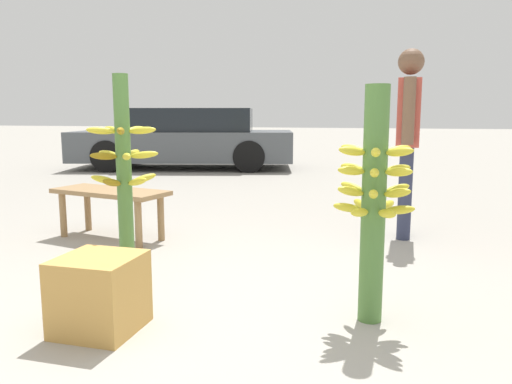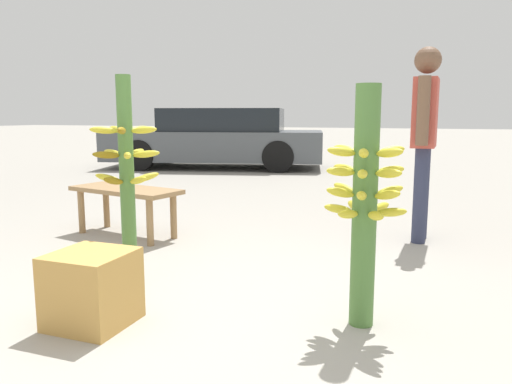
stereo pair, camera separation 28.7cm
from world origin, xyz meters
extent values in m
plane|color=#9E998E|center=(0.00, 0.00, 0.00)|extent=(80.00, 80.00, 0.00)
cylinder|color=#4C7A38|center=(-0.76, 0.47, 0.69)|extent=(0.10, 0.10, 1.38)
ellipsoid|color=gold|center=(-0.63, 0.49, 1.02)|extent=(0.19, 0.07, 0.06)
ellipsoid|color=gold|center=(-0.74, 0.60, 1.02)|extent=(0.08, 0.19, 0.06)
ellipsoid|color=gold|center=(-0.88, 0.53, 1.02)|extent=(0.18, 0.12, 0.06)
ellipsoid|color=gold|center=(-0.86, 0.38, 1.02)|extent=(0.16, 0.16, 0.06)
ellipsoid|color=olive|center=(-0.70, 0.35, 1.02)|extent=(0.12, 0.18, 0.06)
ellipsoid|color=gold|center=(-0.89, 0.50, 0.87)|extent=(0.19, 0.09, 0.06)
ellipsoid|color=olive|center=(-0.83, 0.36, 0.87)|extent=(0.14, 0.18, 0.06)
ellipsoid|color=gold|center=(-0.68, 0.36, 0.87)|extent=(0.15, 0.17, 0.06)
ellipsoid|color=gold|center=(-0.64, 0.51, 0.87)|extent=(0.19, 0.11, 0.06)
ellipsoid|color=gold|center=(-0.77, 0.60, 0.87)|extent=(0.05, 0.18, 0.06)
ellipsoid|color=gold|center=(-0.64, 0.42, 0.70)|extent=(0.19, 0.11, 0.08)
ellipsoid|color=gold|center=(-0.68, 0.57, 0.70)|extent=(0.15, 0.17, 0.08)
ellipsoid|color=gold|center=(-0.83, 0.58, 0.70)|extent=(0.13, 0.18, 0.08)
ellipsoid|color=gold|center=(-0.89, 0.44, 0.70)|extent=(0.19, 0.09, 0.08)
ellipsoid|color=olive|center=(-0.77, 0.34, 0.70)|extent=(0.06, 0.19, 0.08)
cylinder|color=#4C7A38|center=(0.82, 0.31, 0.64)|extent=(0.13, 0.13, 1.28)
ellipsoid|color=gold|center=(0.94, 0.24, 0.94)|extent=(0.16, 0.11, 0.07)
ellipsoid|color=gold|center=(0.93, 0.38, 0.94)|extent=(0.16, 0.12, 0.07)
ellipsoid|color=gold|center=(0.81, 0.44, 0.94)|extent=(0.05, 0.16, 0.07)
ellipsoid|color=gold|center=(0.70, 0.37, 0.94)|extent=(0.16, 0.11, 0.07)
ellipsoid|color=gold|center=(0.70, 0.23, 0.94)|extent=(0.16, 0.12, 0.07)
ellipsoid|color=gold|center=(0.82, 0.17, 0.94)|extent=(0.05, 0.16, 0.07)
ellipsoid|color=gold|center=(0.70, 0.23, 0.83)|extent=(0.16, 0.12, 0.06)
ellipsoid|color=gold|center=(0.82, 0.17, 0.83)|extent=(0.05, 0.16, 0.06)
ellipsoid|color=gold|center=(0.94, 0.24, 0.83)|extent=(0.16, 0.12, 0.06)
ellipsoid|color=gold|center=(0.93, 0.38, 0.83)|extent=(0.16, 0.12, 0.06)
ellipsoid|color=gold|center=(0.81, 0.44, 0.83)|extent=(0.05, 0.16, 0.06)
ellipsoid|color=gold|center=(0.70, 0.37, 0.83)|extent=(0.16, 0.12, 0.06)
ellipsoid|color=gold|center=(0.70, 0.24, 0.72)|extent=(0.16, 0.12, 0.08)
ellipsoid|color=gold|center=(0.82, 0.17, 0.72)|extent=(0.05, 0.16, 0.08)
ellipsoid|color=gold|center=(0.94, 0.24, 0.72)|extent=(0.16, 0.12, 0.08)
ellipsoid|color=gold|center=(0.93, 0.38, 0.72)|extent=(0.16, 0.12, 0.08)
ellipsoid|color=gold|center=(0.81, 0.44, 0.72)|extent=(0.05, 0.16, 0.08)
ellipsoid|color=gold|center=(0.70, 0.37, 0.72)|extent=(0.16, 0.12, 0.08)
ellipsoid|color=gold|center=(0.75, 0.42, 0.62)|extent=(0.12, 0.16, 0.06)
ellipsoid|color=gold|center=(0.68, 0.30, 0.62)|extent=(0.16, 0.05, 0.06)
ellipsoid|color=gold|center=(0.75, 0.19, 0.62)|extent=(0.12, 0.16, 0.06)
ellipsoid|color=gold|center=(0.89, 0.19, 0.62)|extent=(0.12, 0.16, 0.06)
ellipsoid|color=gold|center=(0.95, 0.31, 0.62)|extent=(0.16, 0.05, 0.06)
ellipsoid|color=gold|center=(0.88, 0.43, 0.62)|extent=(0.12, 0.16, 0.06)
cylinder|color=#2D334C|center=(1.02, 2.23, 0.42)|extent=(0.12, 0.12, 0.84)
cylinder|color=#2D334C|center=(1.03, 2.43, 0.42)|extent=(0.12, 0.12, 0.84)
cube|color=#BF4C3F|center=(1.03, 2.33, 1.14)|extent=(0.21, 0.44, 0.59)
cylinder|color=brown|center=(1.02, 2.06, 1.15)|extent=(0.11, 0.11, 0.56)
cylinder|color=brown|center=(1.03, 2.60, 1.15)|extent=(0.11, 0.11, 0.56)
sphere|color=brown|center=(1.03, 2.33, 1.58)|extent=(0.23, 0.23, 0.23)
cube|color=#99754C|center=(-1.54, 1.55, 0.43)|extent=(1.15, 0.63, 0.04)
cylinder|color=#99754C|center=(-1.95, 1.79, 0.21)|extent=(0.06, 0.06, 0.41)
cylinder|color=#99754C|center=(-1.08, 1.60, 0.21)|extent=(0.06, 0.06, 0.41)
cylinder|color=#99754C|center=(-2.01, 1.49, 0.21)|extent=(0.06, 0.06, 0.41)
cylinder|color=#99754C|center=(-1.14, 1.31, 0.21)|extent=(0.06, 0.06, 0.41)
cube|color=#4C5156|center=(-3.35, 7.34, 0.47)|extent=(4.78, 2.79, 0.61)
cube|color=black|center=(-3.17, 7.39, 1.01)|extent=(2.78, 2.16, 0.47)
cylinder|color=black|center=(-4.50, 6.24, 0.31)|extent=(0.65, 0.35, 0.62)
cylinder|color=black|center=(-4.89, 7.77, 0.31)|extent=(0.65, 0.35, 0.62)
cylinder|color=black|center=(-1.80, 6.91, 0.31)|extent=(0.65, 0.35, 0.62)
cylinder|color=black|center=(-2.19, 8.45, 0.31)|extent=(0.65, 0.35, 0.62)
cube|color=#C69347|center=(-0.54, -0.20, 0.20)|extent=(0.40, 0.40, 0.40)
camera|label=1|loc=(0.91, -2.38, 1.12)|focal=35.00mm
camera|label=2|loc=(1.18, -2.29, 1.12)|focal=35.00mm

